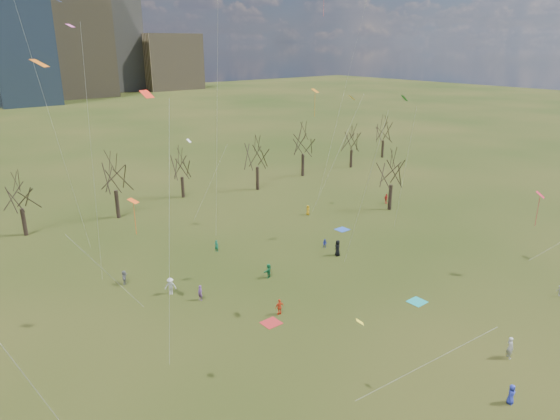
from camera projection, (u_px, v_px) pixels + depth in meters
ground at (362, 314)px, 46.00m from camera, size 500.00×500.00×0.00m
bare_tree_row at (169, 172)px, 71.37m from camera, size 113.04×29.80×9.50m
blanket_teal at (417, 302)px, 48.15m from camera, size 1.60×1.50×0.03m
blanket_navy at (342, 229)px, 66.71m from camera, size 1.60×1.50×0.03m
blanket_crimson at (271, 323)px, 44.51m from camera, size 1.60×1.50×0.03m
person_0 at (511, 394)px, 34.41m from camera, size 0.80×0.59×1.49m
person_1 at (510, 347)px, 39.36m from camera, size 0.71×0.80×1.85m
person_3 at (560, 291)px, 49.11m from camera, size 0.50×0.79×1.16m
person_4 at (280, 307)px, 45.70m from camera, size 0.96×0.54×1.55m
person_5 at (269, 271)px, 52.91m from camera, size 1.52×1.00×1.57m
person_6 at (338, 248)px, 58.30m from camera, size 0.95×1.11×1.93m
person_7 at (200, 293)px, 48.26m from camera, size 0.48×0.63×1.54m
person_8 at (325, 244)px, 60.58m from camera, size 0.69×0.71×1.15m
person_9 at (171, 286)px, 49.37m from camera, size 1.30×1.19×1.76m
person_10 at (386, 199)px, 77.38m from camera, size 0.93×0.46×1.52m
person_11 at (124, 277)px, 51.54m from camera, size 1.10×1.40×1.48m
person_12 at (308, 210)px, 72.18m from camera, size 0.54×0.76×1.46m
person_13 at (216, 246)px, 59.50m from camera, size 0.54×0.63×1.46m
kites_airborne at (274, 155)px, 49.87m from camera, size 59.84×43.43×31.38m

